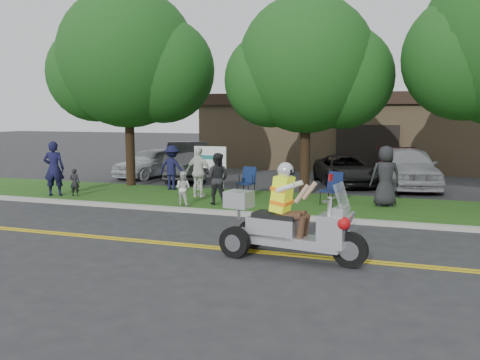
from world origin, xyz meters
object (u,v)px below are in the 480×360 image
(spectator_adult_right, at_px, (199,172))
(parked_car_right, at_px, (405,168))
(spectator_adult_left, at_px, (54,169))
(trike_scooter, at_px, (287,225))
(lawn_chair_b, at_px, (248,179))
(parked_car_left, at_px, (187,161))
(parked_car_far_left, at_px, (151,162))
(parked_car_far_right, at_px, (408,167))
(parked_car_mid, at_px, (345,170))
(spectator_adult_mid, at_px, (217,179))
(lawn_chair_a, at_px, (333,186))

(spectator_adult_right, distance_m, parked_car_right, 8.75)
(spectator_adult_left, bearing_deg, trike_scooter, 131.09)
(lawn_chair_b, relative_size, parked_car_left, 0.20)
(spectator_adult_left, distance_m, parked_car_left, 6.76)
(parked_car_far_left, bearing_deg, parked_car_far_right, 13.65)
(parked_car_left, xyz_separation_m, parked_car_far_right, (9.50, 0.29, 0.00))
(lawn_chair_b, bearing_deg, parked_car_mid, 71.73)
(spectator_adult_mid, height_order, spectator_adult_right, spectator_adult_right)
(spectator_adult_left, bearing_deg, parked_car_far_right, -172.82)
(spectator_adult_right, bearing_deg, lawn_chair_a, -171.86)
(trike_scooter, xyz_separation_m, spectator_adult_left, (-9.40, 4.60, 0.36))
(spectator_adult_mid, xyz_separation_m, parked_car_mid, (3.14, 6.53, -0.31))
(spectator_adult_left, relative_size, parked_car_far_left, 0.47)
(parked_car_right, bearing_deg, lawn_chair_b, -146.40)
(spectator_adult_left, bearing_deg, spectator_adult_mid, 159.86)
(parked_car_left, bearing_deg, parked_car_mid, -18.48)
(trike_scooter, bearing_deg, parked_car_left, 132.05)
(parked_car_left, bearing_deg, trike_scooter, -78.16)
(lawn_chair_a, relative_size, parked_car_far_left, 0.26)
(spectator_adult_right, distance_m, parked_car_far_left, 6.94)
(parked_car_right, bearing_deg, lawn_chair_a, -119.43)
(trike_scooter, relative_size, spectator_adult_mid, 1.87)
(parked_car_mid, height_order, parked_car_right, parked_car_right)
(spectator_adult_left, bearing_deg, lawn_chair_a, 165.53)
(spectator_adult_right, relative_size, parked_car_right, 0.33)
(lawn_chair_a, distance_m, spectator_adult_mid, 3.64)
(spectator_adult_left, height_order, parked_car_left, spectator_adult_left)
(lawn_chair_a, bearing_deg, spectator_adult_right, -152.67)
(parked_car_left, xyz_separation_m, parked_car_mid, (7.00, 0.39, -0.22))
(trike_scooter, xyz_separation_m, parked_car_left, (-7.30, 11.01, 0.14))
(lawn_chair_a, distance_m, parked_car_far_left, 10.53)
(spectator_adult_mid, relative_size, parked_car_far_right, 0.33)
(parked_car_far_left, relative_size, parked_car_right, 0.78)
(spectator_adult_right, height_order, parked_car_left, spectator_adult_right)
(lawn_chair_a, height_order, spectator_adult_right, spectator_adult_right)
(spectator_adult_left, height_order, parked_car_far_right, spectator_adult_left)
(lawn_chair_b, distance_m, parked_car_mid, 5.34)
(spectator_adult_right, bearing_deg, parked_car_left, -53.44)
(spectator_adult_right, distance_m, parked_car_far_right, 8.59)
(parked_car_far_left, bearing_deg, spectator_adult_right, -35.21)
(parked_car_left, height_order, parked_car_right, parked_car_left)
(trike_scooter, xyz_separation_m, parked_car_mid, (-0.30, 11.41, -0.08))
(trike_scooter, distance_m, parked_car_far_right, 11.52)
(parked_car_left, height_order, parked_car_far_right, parked_car_far_right)
(lawn_chair_b, bearing_deg, parked_car_left, 148.47)
(trike_scooter, bearing_deg, parked_car_far_left, 138.13)
(parked_car_left, distance_m, parked_car_mid, 7.01)
(spectator_adult_right, bearing_deg, trike_scooter, 135.01)
(spectator_adult_mid, bearing_deg, parked_car_far_right, -134.18)
(lawn_chair_b, relative_size, spectator_adult_mid, 0.61)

